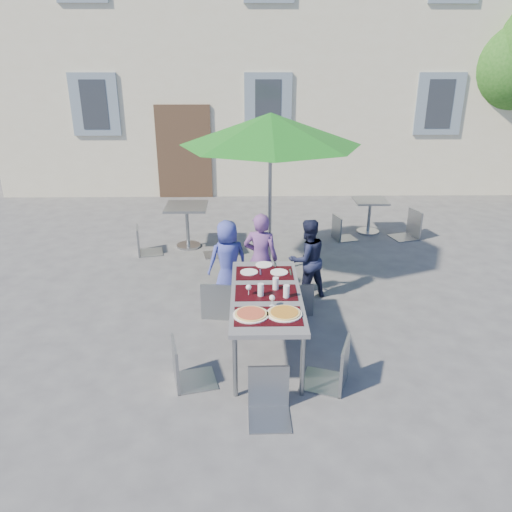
{
  "coord_description": "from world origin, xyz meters",
  "views": [
    {
      "loc": [
        -0.5,
        -4.54,
        3.27
      ],
      "look_at": [
        -0.39,
        1.46,
        0.84
      ],
      "focal_mm": 35.0,
      "sensor_mm": 36.0,
      "label": 1
    }
  ],
  "objects_px": {
    "child_0": "(228,260)",
    "child_1": "(261,259)",
    "chair_0": "(218,277)",
    "bg_chair_l_1": "(342,214)",
    "chair_1": "(274,265)",
    "chair_3": "(184,337)",
    "chair_5": "(269,368)",
    "child_2": "(307,259)",
    "bg_chair_r_1": "(412,208)",
    "cafe_table_1": "(369,212)",
    "chair_4": "(336,336)",
    "bg_chair_l_0": "(143,224)",
    "pizza_near_left": "(251,314)",
    "cafe_table_0": "(187,218)",
    "pizza_near_right": "(284,313)",
    "bg_chair_r_0": "(219,229)",
    "chair_2": "(298,279)",
    "patio_umbrella": "(271,130)",
    "dining_table": "(266,297)"
  },
  "relations": [
    {
      "from": "pizza_near_left",
      "to": "bg_chair_r_0",
      "type": "xyz_separation_m",
      "value": [
        -0.52,
        3.59,
        -0.29
      ]
    },
    {
      "from": "child_2",
      "to": "chair_4",
      "type": "bearing_deg",
      "value": 67.93
    },
    {
      "from": "patio_umbrella",
      "to": "child_2",
      "type": "bearing_deg",
      "value": -60.61
    },
    {
      "from": "pizza_near_left",
      "to": "cafe_table_0",
      "type": "height_order",
      "value": "pizza_near_left"
    },
    {
      "from": "chair_3",
      "to": "chair_5",
      "type": "bearing_deg",
      "value": -30.48
    },
    {
      "from": "bg_chair_r_0",
      "to": "bg_chair_l_1",
      "type": "xyz_separation_m",
      "value": [
        2.27,
        0.75,
        0.03
      ]
    },
    {
      "from": "bg_chair_r_1",
      "to": "cafe_table_1",
      "type": "bearing_deg",
      "value": 156.31
    },
    {
      "from": "dining_table",
      "to": "child_0",
      "type": "bearing_deg",
      "value": 109.19
    },
    {
      "from": "bg_chair_l_0",
      "to": "child_0",
      "type": "bearing_deg",
      "value": -48.61
    },
    {
      "from": "pizza_near_right",
      "to": "chair_1",
      "type": "relative_size",
      "value": 0.36
    },
    {
      "from": "dining_table",
      "to": "chair_2",
      "type": "xyz_separation_m",
      "value": [
        0.46,
        0.89,
        -0.18
      ]
    },
    {
      "from": "chair_2",
      "to": "chair_4",
      "type": "height_order",
      "value": "chair_4"
    },
    {
      "from": "child_2",
      "to": "bg_chair_r_0",
      "type": "bearing_deg",
      "value": -74.97
    },
    {
      "from": "child_0",
      "to": "chair_3",
      "type": "xyz_separation_m",
      "value": [
        -0.39,
        -2.04,
        -0.02
      ]
    },
    {
      "from": "child_0",
      "to": "chair_4",
      "type": "height_order",
      "value": "child_0"
    },
    {
      "from": "child_1",
      "to": "chair_4",
      "type": "relative_size",
      "value": 1.3
    },
    {
      "from": "chair_1",
      "to": "cafe_table_1",
      "type": "relative_size",
      "value": 1.54
    },
    {
      "from": "pizza_near_right",
      "to": "bg_chair_r_0",
      "type": "distance_m",
      "value": 3.69
    },
    {
      "from": "chair_4",
      "to": "bg_chair_r_0",
      "type": "xyz_separation_m",
      "value": [
        -1.4,
        3.76,
        -0.11
      ]
    },
    {
      "from": "chair_3",
      "to": "chair_4",
      "type": "height_order",
      "value": "chair_4"
    },
    {
      "from": "chair_5",
      "to": "bg_chair_l_0",
      "type": "xyz_separation_m",
      "value": [
        -2.02,
        4.29,
        0.01
      ]
    },
    {
      "from": "dining_table",
      "to": "child_0",
      "type": "relative_size",
      "value": 1.6
    },
    {
      "from": "bg_chair_l_1",
      "to": "bg_chair_r_1",
      "type": "xyz_separation_m",
      "value": [
        1.32,
        0.07,
        0.09
      ]
    },
    {
      "from": "chair_0",
      "to": "bg_chair_l_1",
      "type": "xyz_separation_m",
      "value": [
        2.17,
        2.98,
        -0.06
      ]
    },
    {
      "from": "chair_1",
      "to": "chair_3",
      "type": "xyz_separation_m",
      "value": [
        -1.03,
        -1.8,
        -0.04
      ]
    },
    {
      "from": "pizza_near_right",
      "to": "chair_2",
      "type": "relative_size",
      "value": 0.42
    },
    {
      "from": "dining_table",
      "to": "chair_1",
      "type": "relative_size",
      "value": 1.8
    },
    {
      "from": "dining_table",
      "to": "bg_chair_l_1",
      "type": "xyz_separation_m",
      "value": [
        1.57,
        3.81,
        -0.19
      ]
    },
    {
      "from": "child_2",
      "to": "bg_chair_r_1",
      "type": "distance_m",
      "value": 3.36
    },
    {
      "from": "chair_4",
      "to": "bg_chair_l_0",
      "type": "relative_size",
      "value": 1.08
    },
    {
      "from": "pizza_near_left",
      "to": "bg_chair_r_1",
      "type": "height_order",
      "value": "bg_chair_r_1"
    },
    {
      "from": "child_0",
      "to": "bg_chair_l_1",
      "type": "distance_m",
      "value": 3.17
    },
    {
      "from": "chair_5",
      "to": "bg_chair_r_1",
      "type": "bearing_deg",
      "value": 60.01
    },
    {
      "from": "child_0",
      "to": "child_1",
      "type": "relative_size",
      "value": 0.88
    },
    {
      "from": "child_0",
      "to": "chair_1",
      "type": "bearing_deg",
      "value": 139.08
    },
    {
      "from": "pizza_near_left",
      "to": "child_0",
      "type": "distance_m",
      "value": 1.97
    },
    {
      "from": "child_2",
      "to": "bg_chair_l_1",
      "type": "relative_size",
      "value": 1.34
    },
    {
      "from": "child_0",
      "to": "child_2",
      "type": "xyz_separation_m",
      "value": [
        1.12,
        -0.0,
        0.01
      ]
    },
    {
      "from": "child_2",
      "to": "chair_0",
      "type": "distance_m",
      "value": 1.36
    },
    {
      "from": "patio_umbrella",
      "to": "dining_table",
      "type": "bearing_deg",
      "value": -93.5
    },
    {
      "from": "pizza_near_right",
      "to": "child_2",
      "type": "height_order",
      "value": "child_2"
    },
    {
      "from": "pizza_near_left",
      "to": "bg_chair_l_0",
      "type": "xyz_separation_m",
      "value": [
        -1.85,
        3.68,
        -0.22
      ]
    },
    {
      "from": "patio_umbrella",
      "to": "chair_4",
      "type": "bearing_deg",
      "value": -79.39
    },
    {
      "from": "cafe_table_1",
      "to": "bg_chair_l_1",
      "type": "xyz_separation_m",
      "value": [
        -0.61,
        -0.38,
        0.08
      ]
    },
    {
      "from": "pizza_near_right",
      "to": "chair_1",
      "type": "bearing_deg",
      "value": 90.61
    },
    {
      "from": "pizza_near_left",
      "to": "bg_chair_r_1",
      "type": "xyz_separation_m",
      "value": [
        3.07,
        4.41,
        -0.18
      ]
    },
    {
      "from": "bg_chair_l_1",
      "to": "chair_4",
      "type": "bearing_deg",
      "value": -100.95
    },
    {
      "from": "chair_4",
      "to": "bg_chair_l_0",
      "type": "xyz_separation_m",
      "value": [
        -2.72,
        3.85,
        -0.05
      ]
    },
    {
      "from": "pizza_near_left",
      "to": "chair_4",
      "type": "height_order",
      "value": "chair_4"
    },
    {
      "from": "child_0",
      "to": "cafe_table_1",
      "type": "xyz_separation_m",
      "value": [
        2.67,
        2.79,
        -0.15
      ]
    }
  ]
}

